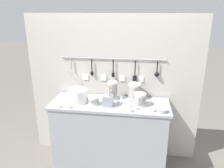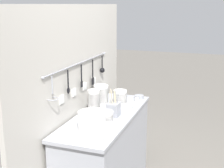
{
  "view_description": "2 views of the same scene",
  "coord_description": "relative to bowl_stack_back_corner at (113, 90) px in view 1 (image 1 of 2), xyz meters",
  "views": [
    {
      "loc": [
        0.36,
        -2.36,
        1.92
      ],
      "look_at": [
        0.02,
        0.04,
        1.09
      ],
      "focal_mm": 35.0,
      "sensor_mm": 36.0,
      "label": 1
    },
    {
      "loc": [
        -2.6,
        -0.99,
        1.88
      ],
      "look_at": [
        0.07,
        -0.04,
        1.15
      ],
      "focal_mm": 50.0,
      "sensor_mm": 36.0,
      "label": 2
    }
  ],
  "objects": [
    {
      "name": "plate_stack",
      "position": [
        -0.4,
        -0.15,
        -0.03
      ],
      "size": [
        0.23,
        0.23,
        0.16
      ],
      "color": "white",
      "rests_on": "counter"
    },
    {
      "name": "bowl_stack_nested_right",
      "position": [
        0.27,
        0.03,
        -0.01
      ],
      "size": [
        0.15,
        0.15,
        0.2
      ],
      "color": "white",
      "rests_on": "counter"
    },
    {
      "name": "ground_plane",
      "position": [
        -0.02,
        -0.13,
        -0.98
      ],
      "size": [
        20.0,
        20.0,
        0.0
      ],
      "primitive_type": "plane",
      "color": "#666059"
    },
    {
      "name": "bowl_stack_short_front",
      "position": [
        0.34,
        -0.15,
        -0.04
      ],
      "size": [
        0.14,
        0.14,
        0.15
      ],
      "color": "white",
      "rests_on": "counter"
    },
    {
      "name": "cup_by_caddy",
      "position": [
        0.1,
        -0.14,
        -0.09
      ],
      "size": [
        0.04,
        0.04,
        0.04
      ],
      "color": "white",
      "rests_on": "counter"
    },
    {
      "name": "bowl_stack_tall_left",
      "position": [
        -0.2,
        -0.2,
        -0.06
      ],
      "size": [
        0.12,
        0.12,
        0.1
      ],
      "color": "white",
      "rests_on": "counter"
    },
    {
      "name": "cup_back_left",
      "position": [
        -0.57,
        -0.34,
        -0.09
      ],
      "size": [
        0.04,
        0.04,
        0.04
      ],
      "color": "white",
      "rests_on": "counter"
    },
    {
      "name": "back_wall",
      "position": [
        -0.02,
        0.16,
        -0.04
      ],
      "size": [
        2.21,
        0.11,
        1.88
      ],
      "color": "#BCB7AD",
      "rests_on": "ground"
    },
    {
      "name": "cup_front_right",
      "position": [
        0.49,
        -0.29,
        -0.09
      ],
      "size": [
        0.04,
        0.04,
        0.04
      ],
      "color": "white",
      "rests_on": "counter"
    },
    {
      "name": "cup_mid_row",
      "position": [
        0.2,
        -0.07,
        -0.09
      ],
      "size": [
        0.04,
        0.04,
        0.04
      ],
      "color": "white",
      "rests_on": "counter"
    },
    {
      "name": "cup_front_left",
      "position": [
        0.1,
        0.01,
        -0.09
      ],
      "size": [
        0.04,
        0.04,
        0.04
      ],
      "color": "white",
      "rests_on": "counter"
    },
    {
      "name": "counter",
      "position": [
        -0.02,
        -0.13,
        -0.55
      ],
      "size": [
        1.41,
        0.51,
        0.87
      ],
      "color": "#9EA0A8",
      "rests_on": "ground"
    },
    {
      "name": "cutlery_caddy",
      "position": [
        -0.02,
        -0.21,
        -0.05
      ],
      "size": [
        0.11,
        0.11,
        0.26
      ],
      "color": "#93969E",
      "rests_on": "counter"
    },
    {
      "name": "cup_back_right",
      "position": [
        -0.44,
        -0.34,
        -0.09
      ],
      "size": [
        0.04,
        0.04,
        0.04
      ],
      "color": "white",
      "rests_on": "counter"
    },
    {
      "name": "cup_edge_near",
      "position": [
        0.3,
        -0.27,
        -0.09
      ],
      "size": [
        0.04,
        0.04,
        0.04
      ],
      "color": "white",
      "rests_on": "counter"
    },
    {
      "name": "cup_centre",
      "position": [
        0.24,
        -0.34,
        -0.09
      ],
      "size": [
        0.04,
        0.04,
        0.04
      ],
      "color": "white",
      "rests_on": "counter"
    },
    {
      "name": "bowl_stack_back_corner",
      "position": [
        0.0,
        0.0,
        0.0
      ],
      "size": [
        0.11,
        0.11,
        0.23
      ],
      "color": "white",
      "rests_on": "counter"
    },
    {
      "name": "cup_beside_plates",
      "position": [
        0.22,
        -0.22,
        -0.09
      ],
      "size": [
        0.04,
        0.04,
        0.04
      ],
      "color": "white",
      "rests_on": "counter"
    },
    {
      "name": "cup_edge_far",
      "position": [
        -0.13,
        -0.05,
        -0.09
      ],
      "size": [
        0.04,
        0.04,
        0.04
      ],
      "color": "white",
      "rests_on": "counter"
    },
    {
      "name": "steel_mixing_bowl",
      "position": [
        0.59,
        -0.29,
        -0.09
      ],
      "size": [
        0.1,
        0.1,
        0.04
      ],
      "color": "#93969E",
      "rests_on": "counter"
    }
  ]
}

